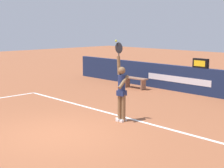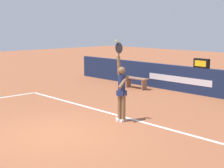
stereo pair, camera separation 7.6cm
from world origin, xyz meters
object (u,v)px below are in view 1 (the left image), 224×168
at_px(tennis_player, 121,89).
at_px(tennis_ball, 116,41).
at_px(speed_display, 201,63).
at_px(courtside_bench_near, 135,80).

distance_m(tennis_player, tennis_ball, 1.48).
xyz_separation_m(speed_display, courtside_bench_near, (-2.92, -0.91, -0.98)).
height_order(tennis_ball, courtside_bench_near, tennis_ball).
bearing_deg(tennis_player, tennis_ball, -158.97).
xyz_separation_m(speed_display, tennis_player, (0.58, -5.35, -0.35)).
relative_size(tennis_player, courtside_bench_near, 1.87).
height_order(tennis_player, tennis_ball, tennis_ball).
relative_size(speed_display, tennis_ball, 10.63).
bearing_deg(speed_display, tennis_ball, -85.72).
relative_size(speed_display, courtside_bench_near, 0.53).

